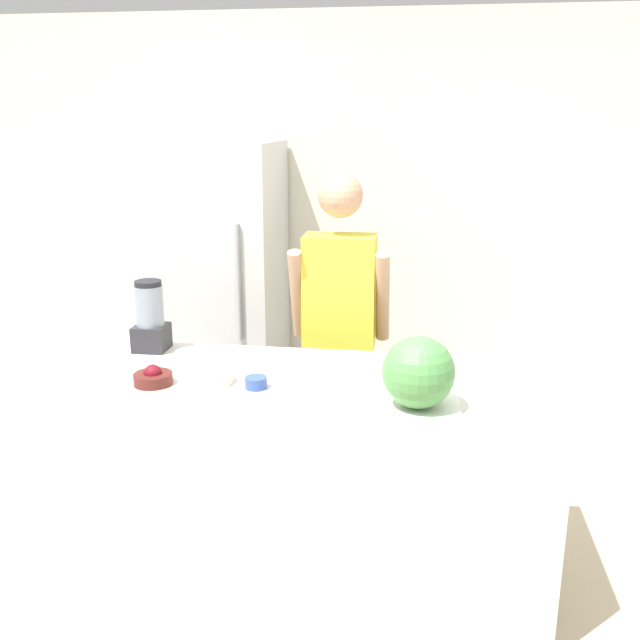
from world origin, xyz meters
name	(u,v)px	position (x,y,z in m)	size (l,w,h in m)	color
ground_plane	(304,636)	(0.00, 0.00, 0.00)	(14.00, 14.00, 0.00)	beige
wall_back	(357,228)	(0.00, 2.16, 1.30)	(8.00, 0.06, 2.60)	silver
counter_island	(319,480)	(0.00, 0.42, 0.46)	(1.91, 0.83, 0.93)	beige
refrigerator	(222,297)	(-0.79, 1.74, 0.92)	(0.70, 0.77, 1.85)	#B7B7BC
person	(340,333)	(0.00, 1.18, 0.90)	(0.50, 0.27, 1.72)	#4C608C
cutting_board	(414,406)	(0.40, 0.18, 0.93)	(0.34, 0.24, 0.01)	white
watermelon	(418,372)	(0.41, 0.16, 1.08)	(0.27, 0.27, 0.27)	#4C8C47
bowl_cherries	(153,377)	(-0.67, 0.28, 0.96)	(0.16, 0.16, 0.08)	#511E19
bowl_cream	(212,376)	(-0.43, 0.33, 0.95)	(0.17, 0.17, 0.08)	beige
bowl_small_blue	(256,383)	(-0.24, 0.29, 0.95)	(0.09, 0.09, 0.05)	#334C9E
blender	(150,318)	(-0.84, 0.71, 1.08)	(0.15, 0.15, 0.33)	#28282D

